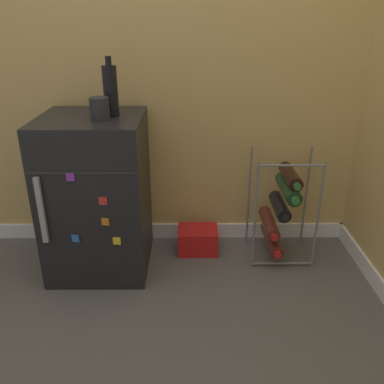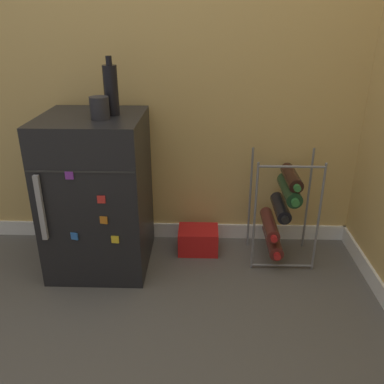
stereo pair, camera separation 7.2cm
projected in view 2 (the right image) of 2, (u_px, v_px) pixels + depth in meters
The scene contains 7 objects.
ground_plane at pixel (191, 291), 1.99m from camera, with size 14.00×14.00×0.00m, color #56544F.
wall_back at pixel (195, 16), 2.01m from camera, with size 6.81×0.07×2.50m.
mini_fridge at pixel (98, 194), 2.08m from camera, with size 0.49×0.52×0.80m.
wine_rack at pixel (281, 209), 2.16m from camera, with size 0.33×0.32×0.60m.
soda_box at pixel (198, 240), 2.31m from camera, with size 0.22×0.17×0.14m.
fridge_top_cup at pixel (100, 108), 1.84m from camera, with size 0.09×0.09×0.10m.
fridge_top_bottle at pixel (111, 90), 1.89m from camera, with size 0.07×0.07×0.27m.
Camera 2 is at (0.06, -1.63, 1.24)m, focal length 38.00 mm.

